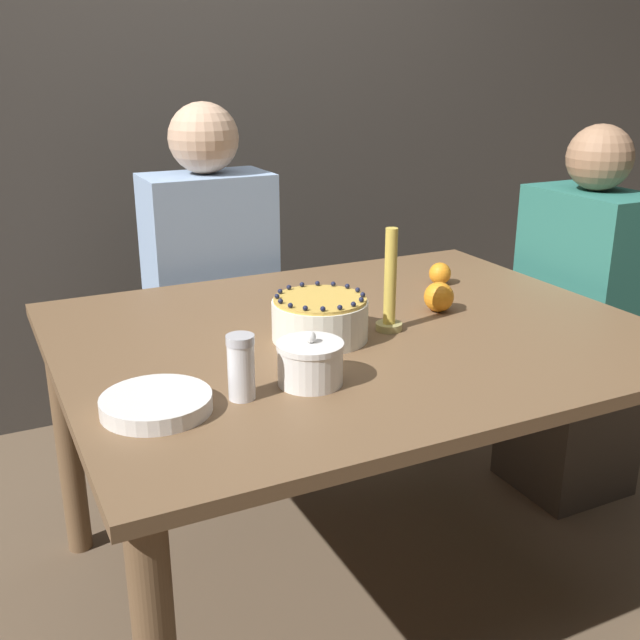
# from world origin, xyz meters

# --- Properties ---
(ground_plane) EXTENTS (12.00, 12.00, 0.00)m
(ground_plane) POSITION_xyz_m (0.00, 0.00, 0.00)
(ground_plane) COLOR brown
(wall_behind) EXTENTS (8.00, 0.05, 2.60)m
(wall_behind) POSITION_xyz_m (0.00, 1.40, 1.30)
(wall_behind) COLOR #4C4742
(wall_behind) RESTS_ON ground_plane
(dining_table) EXTENTS (1.42, 1.14, 0.76)m
(dining_table) POSITION_xyz_m (0.00, 0.00, 0.66)
(dining_table) COLOR brown
(dining_table) RESTS_ON ground_plane
(cake) EXTENTS (0.23, 0.23, 0.11)m
(cake) POSITION_xyz_m (-0.11, -0.02, 0.81)
(cake) COLOR white
(cake) RESTS_ON dining_table
(sugar_bowl) EXTENTS (0.14, 0.14, 0.11)m
(sugar_bowl) POSITION_xyz_m (-0.24, -0.24, 0.80)
(sugar_bowl) COLOR white
(sugar_bowl) RESTS_ON dining_table
(sugar_shaker) EXTENTS (0.06, 0.06, 0.13)m
(sugar_shaker) POSITION_xyz_m (-0.39, -0.25, 0.82)
(sugar_shaker) COLOR white
(sugar_shaker) RESTS_ON dining_table
(plate_stack) EXTENTS (0.21, 0.21, 0.03)m
(plate_stack) POSITION_xyz_m (-0.55, -0.23, 0.77)
(plate_stack) COLOR white
(plate_stack) RESTS_ON dining_table
(candle) EXTENTS (0.07, 0.07, 0.25)m
(candle) POSITION_xyz_m (0.07, -0.04, 0.86)
(candle) COLOR tan
(candle) RESTS_ON dining_table
(orange_fruit_0) EXTENTS (0.06, 0.06, 0.06)m
(orange_fruit_0) POSITION_xyz_m (0.41, 0.24, 0.79)
(orange_fruit_0) COLOR orange
(orange_fruit_0) RESTS_ON dining_table
(orange_fruit_1) EXTENTS (0.08, 0.08, 0.08)m
(orange_fruit_1) POSITION_xyz_m (0.26, 0.03, 0.80)
(orange_fruit_1) COLOR orange
(orange_fruit_1) RESTS_ON dining_table
(person_man_blue_shirt) EXTENTS (0.40, 0.34, 1.27)m
(person_man_blue_shirt) POSITION_xyz_m (-0.12, 0.77, 0.56)
(person_man_blue_shirt) COLOR #473D33
(person_man_blue_shirt) RESTS_ON ground_plane
(person_woman_floral) EXTENTS (0.34, 0.40, 1.21)m
(person_woman_floral) POSITION_xyz_m (0.91, 0.15, 0.52)
(person_woman_floral) COLOR #473D33
(person_woman_floral) RESTS_ON ground_plane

